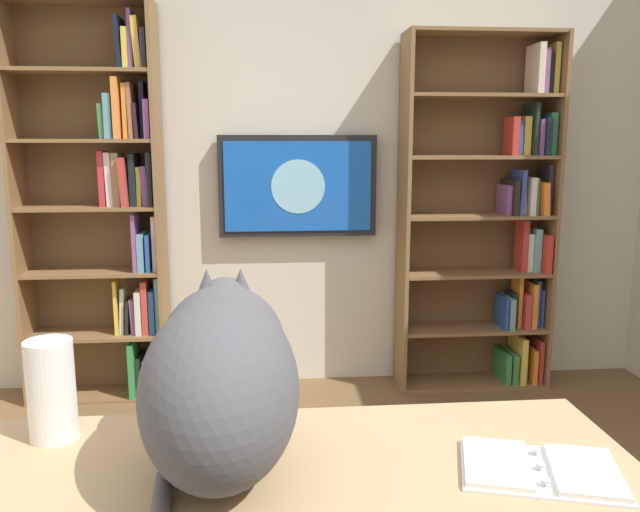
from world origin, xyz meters
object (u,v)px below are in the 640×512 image
Objects in this scene: paper_towel_roll at (51,390)px; cat at (221,375)px; bookshelf_left at (494,221)px; bookshelf_right at (109,208)px; open_binder at (540,469)px; wall_mounted_tv at (298,186)px.

cat is at bearing 158.81° from paper_towel_roll.
bookshelf_right is at bearing 0.04° from bookshelf_left.
bookshelf_right reaches higher than cat.
bookshelf_left is at bearing -130.80° from paper_towel_roll.
open_binder is (-1.45, 2.41, -0.32)m from bookshelf_right.
bookshelf_left reaches higher than cat.
cat is at bearing 83.06° from wall_mounted_tv.
cat is (0.29, 2.40, -0.23)m from wall_mounted_tv.
open_binder is at bearing 166.73° from paper_towel_roll.
cat is at bearing -8.20° from open_binder.
bookshelf_left reaches higher than open_binder.
wall_mounted_tv is (-1.06, -0.09, 0.11)m from bookshelf_right.
paper_towel_roll is at bearing 99.55° from bookshelf_right.
bookshelf_left is 2.85m from paper_towel_roll.
open_binder is (-0.68, 0.10, -0.20)m from cat.
bookshelf_right is 2.40× the size of wall_mounted_tv.
cat is at bearing 57.92° from bookshelf_left.
wall_mounted_tv is at bearing -175.42° from bookshelf_right.
bookshelf_right is at bearing -80.45° from paper_towel_roll.
cat is (-0.77, 2.31, -0.12)m from bookshelf_right.
bookshelf_left is at bearing -122.08° from cat.
open_binder is (-0.38, 2.49, -0.43)m from wall_mounted_tv.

